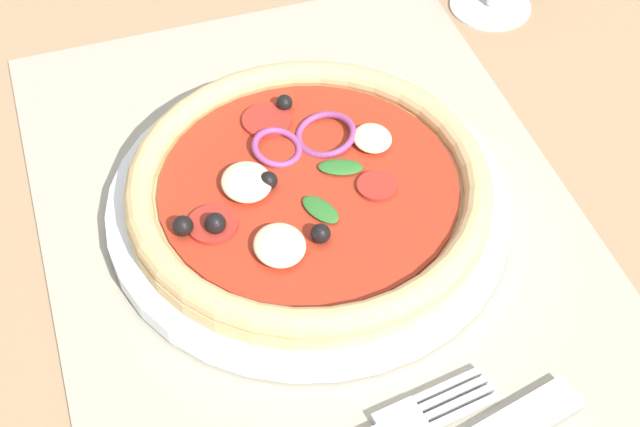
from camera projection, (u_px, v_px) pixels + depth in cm
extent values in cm
cube|color=#9E7A56|center=(325.00, 264.00, 60.15)|extent=(190.00, 140.00, 2.40)
cube|color=#A39984|center=(325.00, 250.00, 59.11)|extent=(49.34, 33.35, 0.40)
cylinder|color=white|center=(308.00, 206.00, 60.49)|extent=(25.43, 25.43, 1.17)
cylinder|color=tan|center=(308.00, 194.00, 59.68)|extent=(22.76, 22.76, 1.00)
torus|color=tan|center=(307.00, 185.00, 59.03)|extent=(22.74, 22.74, 1.80)
cylinder|color=#A82D19|center=(307.00, 187.00, 59.19)|extent=(18.66, 18.66, 0.30)
ellipsoid|color=beige|center=(252.00, 179.00, 58.93)|extent=(2.49, 2.24, 0.75)
ellipsoid|color=beige|center=(372.00, 138.00, 61.26)|extent=(2.74, 2.47, 0.82)
ellipsoid|color=beige|center=(280.00, 245.00, 55.23)|extent=(3.38, 3.04, 1.01)
ellipsoid|color=beige|center=(247.00, 182.00, 58.55)|extent=(3.47, 3.12, 1.04)
sphere|color=black|center=(215.00, 223.00, 56.14)|extent=(1.30, 1.30, 1.30)
sphere|color=black|center=(321.00, 234.00, 55.70)|extent=(1.19, 1.19, 1.19)
sphere|color=black|center=(284.00, 103.00, 63.32)|extent=(1.09, 1.09, 1.09)
sphere|color=black|center=(183.00, 226.00, 56.04)|extent=(1.26, 1.26, 1.26)
sphere|color=black|center=(268.00, 181.00, 58.55)|extent=(1.16, 1.16, 1.16)
torus|color=#8E3D75|center=(326.00, 134.00, 61.73)|extent=(4.02, 4.03, 1.08)
torus|color=#8E3D75|center=(277.00, 148.00, 60.92)|extent=(3.39, 3.33, 1.37)
cylinder|color=#A3281E|center=(267.00, 120.00, 62.75)|extent=(3.29, 3.29, 0.30)
cylinder|color=#A3281E|center=(213.00, 224.00, 56.76)|extent=(3.05, 3.05, 0.30)
cylinder|color=#A3281E|center=(377.00, 186.00, 58.83)|extent=(2.51, 2.51, 0.30)
ellipsoid|color=#2D6B28|center=(340.00, 167.00, 59.85)|extent=(2.28, 3.11, 0.30)
ellipsoid|color=#2D6B28|center=(324.00, 208.00, 57.53)|extent=(3.13, 2.46, 0.30)
cube|color=silver|center=(402.00, 423.00, 50.68)|extent=(2.54, 2.81, 0.44)
cube|color=silver|center=(466.00, 411.00, 51.16)|extent=(0.94, 4.32, 0.44)
cube|color=silver|center=(460.00, 402.00, 51.52)|extent=(0.94, 4.32, 0.44)
cube|color=silver|center=(454.00, 393.00, 51.87)|extent=(0.94, 4.32, 0.44)
cube|color=silver|center=(448.00, 385.00, 52.23)|extent=(0.94, 4.32, 0.44)
cylinder|color=silver|center=(490.00, 5.00, 75.77)|extent=(6.40, 6.40, 0.40)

